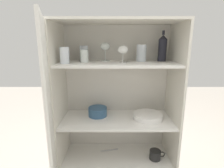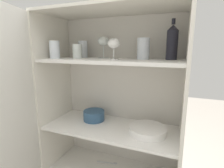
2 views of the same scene
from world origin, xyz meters
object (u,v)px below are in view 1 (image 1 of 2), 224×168
at_px(plate_stack_white, 148,116).
at_px(mixing_bowl_large, 98,111).
at_px(wine_bottle, 162,48).
at_px(coffee_mug_primary, 155,155).

xyz_separation_m(plate_stack_white, mixing_bowl_large, (-0.43, 0.06, 0.02)).
bearing_deg(mixing_bowl_large, wine_bottle, 2.67).
relative_size(wine_bottle, mixing_bowl_large, 1.52).
relative_size(mixing_bowl_large, coffee_mug_primary, 1.21).
bearing_deg(coffee_mug_primary, wine_bottle, 74.19).
bearing_deg(plate_stack_white, mixing_bowl_large, 171.91).
height_order(mixing_bowl_large, coffee_mug_primary, mixing_bowl_large).
height_order(wine_bottle, plate_stack_white, wine_bottle).
bearing_deg(wine_bottle, plate_stack_white, -142.06).
xyz_separation_m(plate_stack_white, coffee_mug_primary, (0.07, -0.04, -0.34)).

